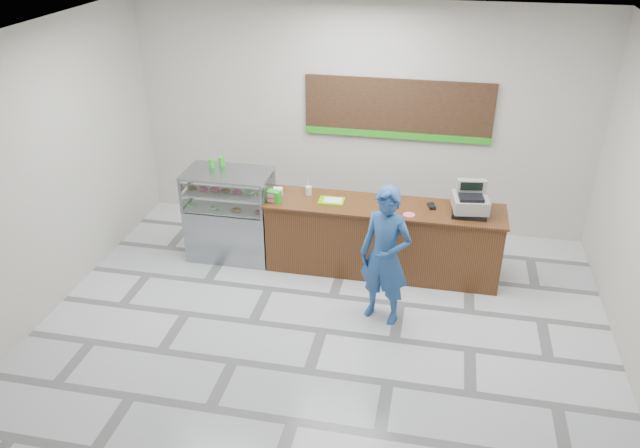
% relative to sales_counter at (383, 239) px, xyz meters
% --- Properties ---
extents(floor, '(7.00, 7.00, 0.00)m').
position_rel_sales_counter_xyz_m(floor, '(-0.55, -1.55, -0.52)').
color(floor, silver).
rests_on(floor, ground).
extents(back_wall, '(7.00, 0.00, 7.00)m').
position_rel_sales_counter_xyz_m(back_wall, '(-0.55, 1.45, 1.23)').
color(back_wall, beige).
rests_on(back_wall, floor).
extents(ceiling, '(7.00, 7.00, 0.00)m').
position_rel_sales_counter_xyz_m(ceiling, '(-0.55, -1.55, 2.98)').
color(ceiling, silver).
rests_on(ceiling, back_wall).
extents(sales_counter, '(3.26, 0.76, 1.03)m').
position_rel_sales_counter_xyz_m(sales_counter, '(0.00, 0.00, 0.00)').
color(sales_counter, '#5F2F16').
rests_on(sales_counter, floor).
extents(display_case, '(1.22, 0.72, 1.33)m').
position_rel_sales_counter_xyz_m(display_case, '(-2.22, -0.00, 0.16)').
color(display_case, gray).
rests_on(display_case, floor).
extents(menu_board, '(2.80, 0.06, 0.90)m').
position_rel_sales_counter_xyz_m(menu_board, '(-0.00, 1.41, 1.42)').
color(menu_board, black).
rests_on(menu_board, back_wall).
extents(cash_register, '(0.51, 0.52, 0.42)m').
position_rel_sales_counter_xyz_m(cash_register, '(1.12, 0.01, 0.67)').
color(cash_register, black).
rests_on(cash_register, sales_counter).
extents(card_terminal, '(0.13, 0.18, 0.04)m').
position_rel_sales_counter_xyz_m(card_terminal, '(0.63, 0.07, 0.53)').
color(card_terminal, black).
rests_on(card_terminal, sales_counter).
extents(serving_tray, '(0.35, 0.26, 0.02)m').
position_rel_sales_counter_xyz_m(serving_tray, '(-0.73, -0.01, 0.52)').
color(serving_tray, '#6CC909').
rests_on(serving_tray, sales_counter).
extents(napkin_box, '(0.14, 0.14, 0.11)m').
position_rel_sales_counter_xyz_m(napkin_box, '(-1.50, 0.01, 0.57)').
color(napkin_box, white).
rests_on(napkin_box, sales_counter).
extents(straw_cup, '(0.08, 0.08, 0.13)m').
position_rel_sales_counter_xyz_m(straw_cup, '(-1.08, 0.13, 0.58)').
color(straw_cup, silver).
rests_on(straw_cup, sales_counter).
extents(promo_box, '(0.20, 0.15, 0.16)m').
position_rel_sales_counter_xyz_m(promo_box, '(-1.50, -0.18, 0.59)').
color(promo_box, green).
rests_on(promo_box, sales_counter).
extents(donut_decal, '(0.16, 0.16, 0.00)m').
position_rel_sales_counter_xyz_m(donut_decal, '(0.35, -0.21, 0.52)').
color(donut_decal, '#FF5D88').
rests_on(donut_decal, sales_counter).
extents(green_cup_left, '(0.08, 0.08, 0.13)m').
position_rel_sales_counter_xyz_m(green_cup_left, '(-2.49, 0.13, 0.88)').
color(green_cup_left, green).
rests_on(green_cup_left, display_case).
extents(green_cup_right, '(0.08, 0.08, 0.13)m').
position_rel_sales_counter_xyz_m(green_cup_right, '(-2.37, 0.22, 0.88)').
color(green_cup_right, green).
rests_on(green_cup_right, display_case).
extents(customer, '(0.76, 0.62, 1.79)m').
position_rel_sales_counter_xyz_m(customer, '(0.14, -1.11, 0.38)').
color(customer, '#254E8C').
rests_on(customer, floor).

